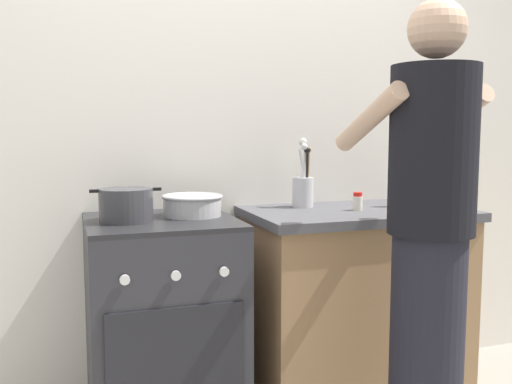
{
  "coord_description": "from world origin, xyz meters",
  "views": [
    {
      "loc": [
        -0.71,
        -2.13,
        1.26
      ],
      "look_at": [
        0.05,
        0.12,
        1.0
      ],
      "focal_mm": 39.51,
      "sensor_mm": 36.0,
      "label": 1
    }
  ],
  "objects_px": {
    "pot": "(126,205)",
    "utensil_crock": "(303,185)",
    "spice_bottle": "(358,202)",
    "mixing_bowl": "(192,204)",
    "oil_bottle": "(403,187)",
    "person": "(429,245)",
    "stove_range": "(163,326)"
  },
  "relations": [
    {
      "from": "pot",
      "to": "utensil_crock",
      "type": "bearing_deg",
      "value": 11.69
    },
    {
      "from": "utensil_crock",
      "to": "oil_bottle",
      "type": "distance_m",
      "value": 0.48
    },
    {
      "from": "person",
      "to": "mixing_bowl",
      "type": "bearing_deg",
      "value": 136.09
    },
    {
      "from": "pot",
      "to": "oil_bottle",
      "type": "distance_m",
      "value": 1.3
    },
    {
      "from": "spice_bottle",
      "to": "person",
      "type": "xyz_separation_m",
      "value": [
        -0.05,
        -0.6,
        -0.08
      ]
    },
    {
      "from": "utensil_crock",
      "to": "spice_bottle",
      "type": "distance_m",
      "value": 0.27
    },
    {
      "from": "utensil_crock",
      "to": "spice_bottle",
      "type": "height_order",
      "value": "utensil_crock"
    },
    {
      "from": "stove_range",
      "to": "person",
      "type": "distance_m",
      "value": 1.13
    },
    {
      "from": "utensil_crock",
      "to": "person",
      "type": "relative_size",
      "value": 0.19
    },
    {
      "from": "mixing_bowl",
      "to": "utensil_crock",
      "type": "bearing_deg",
      "value": 11.44
    },
    {
      "from": "spice_bottle",
      "to": "person",
      "type": "distance_m",
      "value": 0.61
    },
    {
      "from": "stove_range",
      "to": "pot",
      "type": "xyz_separation_m",
      "value": [
        -0.14,
        -0.02,
        0.52
      ]
    },
    {
      "from": "person",
      "to": "pot",
      "type": "bearing_deg",
      "value": 147.97
    },
    {
      "from": "mixing_bowl",
      "to": "person",
      "type": "xyz_separation_m",
      "value": [
        0.7,
        -0.67,
        -0.09
      ]
    },
    {
      "from": "pot",
      "to": "mixing_bowl",
      "type": "bearing_deg",
      "value": 12.19
    },
    {
      "from": "mixing_bowl",
      "to": "person",
      "type": "distance_m",
      "value": 0.97
    },
    {
      "from": "pot",
      "to": "utensil_crock",
      "type": "xyz_separation_m",
      "value": [
        0.84,
        0.17,
        0.04
      ]
    },
    {
      "from": "utensil_crock",
      "to": "oil_bottle",
      "type": "relative_size",
      "value": 1.45
    },
    {
      "from": "stove_range",
      "to": "utensil_crock",
      "type": "bearing_deg",
      "value": 12.63
    },
    {
      "from": "mixing_bowl",
      "to": "oil_bottle",
      "type": "bearing_deg",
      "value": -1.53
    },
    {
      "from": "oil_bottle",
      "to": "person",
      "type": "bearing_deg",
      "value": -116.12
    },
    {
      "from": "mixing_bowl",
      "to": "utensil_crock",
      "type": "height_order",
      "value": "utensil_crock"
    },
    {
      "from": "stove_range",
      "to": "spice_bottle",
      "type": "bearing_deg",
      "value": -1.92
    },
    {
      "from": "spice_bottle",
      "to": "oil_bottle",
      "type": "relative_size",
      "value": 0.37
    },
    {
      "from": "utensil_crock",
      "to": "stove_range",
      "type": "bearing_deg",
      "value": -167.37
    },
    {
      "from": "pot",
      "to": "oil_bottle",
      "type": "bearing_deg",
      "value": 1.48
    },
    {
      "from": "pot",
      "to": "spice_bottle",
      "type": "bearing_deg",
      "value": -0.71
    },
    {
      "from": "spice_bottle",
      "to": "person",
      "type": "bearing_deg",
      "value": -94.52
    },
    {
      "from": "mixing_bowl",
      "to": "oil_bottle",
      "type": "xyz_separation_m",
      "value": [
        1.02,
        -0.03,
        0.04
      ]
    },
    {
      "from": "pot",
      "to": "utensil_crock",
      "type": "distance_m",
      "value": 0.86
    },
    {
      "from": "oil_bottle",
      "to": "person",
      "type": "xyz_separation_m",
      "value": [
        -0.32,
        -0.65,
        -0.13
      ]
    },
    {
      "from": "stove_range",
      "to": "spice_bottle",
      "type": "relative_size",
      "value": 10.95
    }
  ]
}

